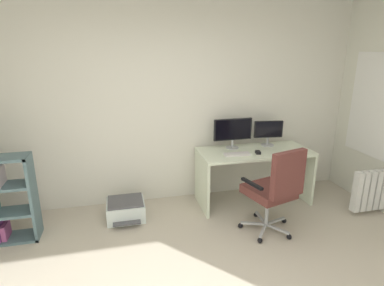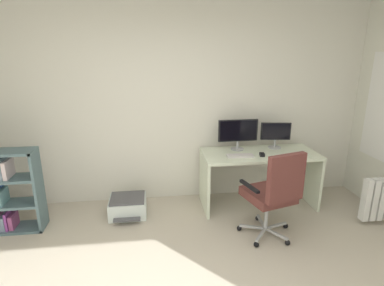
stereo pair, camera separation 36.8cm
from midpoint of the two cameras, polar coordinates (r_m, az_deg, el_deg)
The scene contains 9 objects.
wall_back at distance 4.30m, azimuth -6.77°, elevation 7.10°, with size 5.31×0.10×2.74m, color silver.
desk at distance 4.36m, azimuth 8.86°, elevation -3.88°, with size 1.52×0.68×0.76m.
monitor_main at distance 4.30m, azimuth 5.03°, elevation 2.23°, with size 0.54×0.18×0.42m.
monitor_secondary at distance 4.50m, azimuth 11.49°, elevation 2.15°, with size 0.41×0.18×0.36m.
keyboard at distance 4.08m, azimuth 5.65°, elevation -2.08°, with size 0.34×0.13×0.02m, color silver.
computer_mouse at distance 4.17m, azimuth 9.46°, elevation -1.72°, with size 0.06×0.10×0.03m, color black.
office_chair at distance 3.61m, azimuth 12.10°, elevation -7.98°, with size 0.63×0.68×1.06m.
printer at distance 4.19m, azimuth -14.49°, elevation -11.67°, with size 0.47×0.50×0.25m.
radiator at distance 4.68m, azimuth 28.96°, elevation -7.47°, with size 0.74×0.10×0.54m.
Camera 1 is at (-0.68, -1.88, 2.07)m, focal length 29.29 mm.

